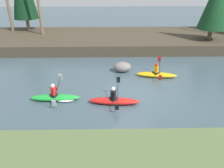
% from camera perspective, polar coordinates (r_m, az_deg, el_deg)
% --- Properties ---
extents(ground_plane, '(90.00, 90.00, 0.00)m').
position_cam_1_polar(ground_plane, '(12.74, 6.12, -2.85)').
color(ground_plane, '#425660').
extents(riverbank_far, '(44.00, 8.39, 0.93)m').
position_cam_1_polar(riverbank_far, '(22.80, 2.90, 11.53)').
color(riverbank_far, '#473D2D').
rests_on(riverbank_far, ground).
extents(conifer_tree_left, '(2.60, 2.60, 5.76)m').
position_cam_1_polar(conifer_tree_left, '(22.23, 25.58, 18.90)').
color(conifer_tree_left, brown).
rests_on(conifer_tree_left, riverbank_far).
extents(bare_tree_upstream, '(3.37, 3.33, 6.10)m').
position_cam_1_polar(bare_tree_upstream, '(26.51, -25.53, 18.57)').
color(bare_tree_upstream, '#7A664C').
rests_on(bare_tree_upstream, riverbank_far).
extents(kayaker_lead, '(2.80, 2.07, 1.20)m').
position_cam_1_polar(kayaker_lead, '(15.18, 11.61, 2.56)').
color(kayaker_lead, yellow).
rests_on(kayaker_lead, ground).
extents(kayaker_middle, '(2.79, 2.07, 1.20)m').
position_cam_1_polar(kayaker_middle, '(11.69, 0.68, -4.25)').
color(kayaker_middle, red).
rests_on(kayaker_middle, ground).
extents(kayaker_trailing, '(2.77, 2.06, 1.20)m').
position_cam_1_polar(kayaker_trailing, '(12.41, -14.13, -3.33)').
color(kayaker_trailing, green).
rests_on(kayaker_trailing, ground).
extents(boulder_midstream, '(1.26, 0.99, 0.71)m').
position_cam_1_polar(boulder_midstream, '(15.76, 2.72, 4.49)').
color(boulder_midstream, gray).
rests_on(boulder_midstream, ground).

